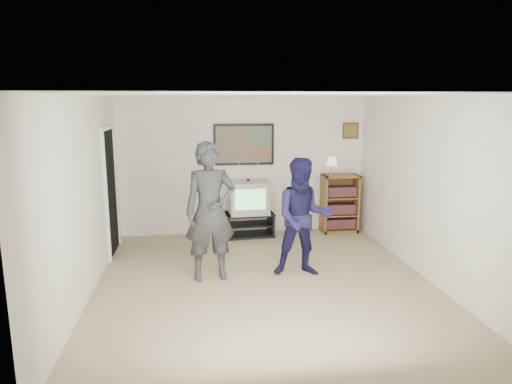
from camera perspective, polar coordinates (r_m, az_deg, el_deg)
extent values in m
cube|color=#716547|center=(6.30, 1.07, -11.36)|extent=(4.50, 5.00, 0.01)
cube|color=white|center=(5.81, 1.16, 12.02)|extent=(4.50, 5.00, 0.01)
cube|color=silver|center=(8.37, -1.54, 3.25)|extent=(4.50, 0.01, 2.50)
cube|color=silver|center=(6.01, -20.58, -0.73)|extent=(0.01, 5.00, 2.50)
cube|color=silver|center=(6.65, 20.63, 0.38)|extent=(0.01, 5.00, 2.50)
cube|color=black|center=(8.28, -0.84, -2.75)|extent=(0.90, 0.54, 0.04)
cube|color=black|center=(8.38, -0.83, -5.35)|extent=(0.90, 0.54, 0.04)
cube|color=black|center=(8.29, -3.60, -4.15)|extent=(0.07, 0.46, 0.43)
cube|color=black|center=(8.38, 1.91, -3.96)|extent=(0.07, 0.46, 0.43)
imported|color=#2D2D30|center=(6.23, -5.73, -2.45)|extent=(0.74, 0.53, 1.90)
imported|color=#161438|center=(6.39, 5.90, -3.19)|extent=(0.88, 0.72, 1.67)
cube|color=white|center=(6.39, -6.29, -0.10)|extent=(0.08, 0.13, 0.04)
cube|color=white|center=(6.56, 5.05, -1.72)|extent=(0.07, 0.11, 0.03)
cube|color=black|center=(8.30, -1.53, 5.96)|extent=(1.10, 0.03, 0.75)
cube|color=white|center=(8.24, -5.39, 7.97)|extent=(0.28, 0.02, 0.14)
cube|color=#442F15|center=(8.73, 11.73, 7.51)|extent=(0.30, 0.03, 0.30)
cube|color=black|center=(7.60, -17.75, -0.05)|extent=(0.03, 0.85, 2.00)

